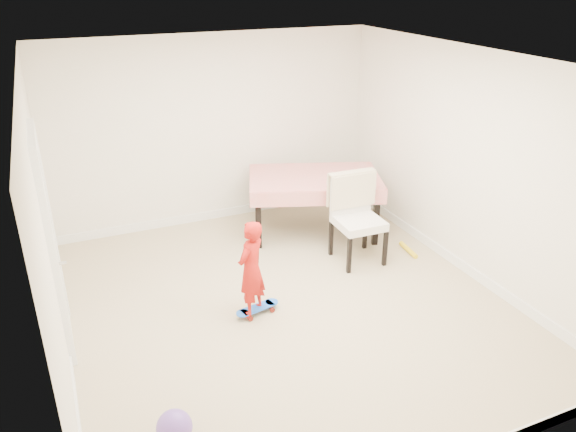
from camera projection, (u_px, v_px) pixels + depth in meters
name	position (u px, v px, depth m)	size (l,w,h in m)	color
ground	(287.00, 303.00, 6.14)	(5.00, 5.00, 0.00)	tan
ceiling	(287.00, 62.00, 5.08)	(4.50, 5.00, 0.04)	white
wall_back	(215.00, 131.00, 7.68)	(4.50, 0.04, 2.60)	white
wall_front	(443.00, 328.00, 3.53)	(4.50, 0.04, 2.60)	white
wall_left	(48.00, 232.00, 4.79)	(0.04, 5.00, 2.60)	white
wall_right	(465.00, 164.00, 6.42)	(0.04, 5.00, 2.60)	white
door	(53.00, 246.00, 5.16)	(0.10, 0.94, 2.11)	white
baseboard_back	(219.00, 214.00, 8.20)	(4.50, 0.02, 0.12)	white
baseboard_left	(70.00, 350.00, 5.30)	(0.02, 5.00, 0.12)	white
baseboard_right	(453.00, 259.00, 6.93)	(0.02, 5.00, 0.12)	white
dining_table	(314.00, 204.00, 7.64)	(1.72, 1.08, 0.81)	red
dining_chair	(359.00, 220.00, 6.82)	(0.60, 0.68, 1.10)	white
skateboard	(258.00, 310.00, 5.95)	(0.50, 0.18, 0.08)	blue
child	(251.00, 272.00, 5.72)	(0.38, 0.25, 1.05)	red
balloon	(174.00, 428.00, 4.31)	(0.28, 0.28, 0.28)	#734DB9
foam_toy	(408.00, 250.00, 7.22)	(0.06, 0.06, 0.40)	yellow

